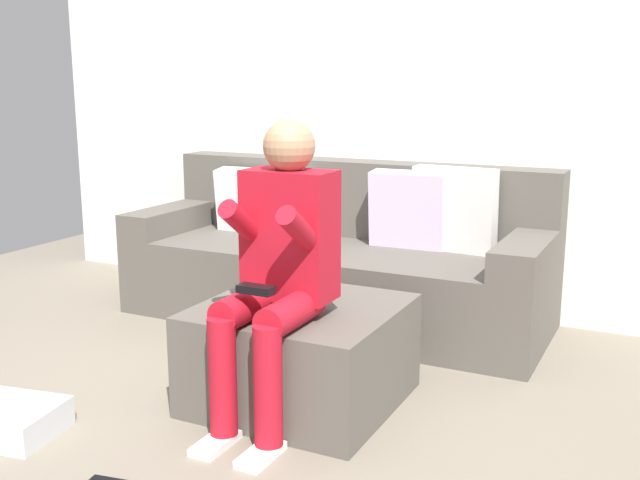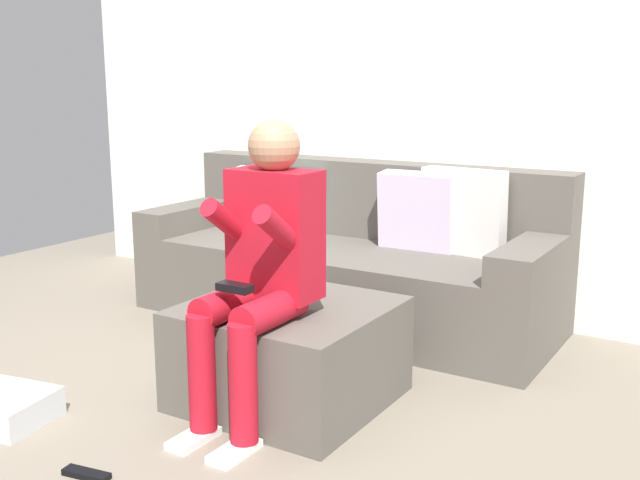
# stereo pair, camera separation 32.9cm
# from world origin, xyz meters

# --- Properties ---
(ground_plane) EXTENTS (6.37, 6.37, 0.00)m
(ground_plane) POSITION_xyz_m (0.00, 0.00, 0.00)
(ground_plane) COLOR slate
(wall_back) EXTENTS (4.90, 0.10, 2.68)m
(wall_back) POSITION_xyz_m (0.00, 2.19, 1.34)
(wall_back) COLOR white
(wall_back) RESTS_ON ground_plane
(couch_sectional) EXTENTS (2.38, 0.90, 0.89)m
(couch_sectional) POSITION_xyz_m (-0.14, 1.76, 0.34)
(couch_sectional) COLOR #59544C
(couch_sectional) RESTS_ON ground_plane
(ottoman) EXTENTS (0.80, 0.78, 0.43)m
(ottoman) POSITION_xyz_m (0.22, 0.62, 0.21)
(ottoman) COLOR #59544C
(ottoman) RESTS_ON ground_plane
(person_seated) EXTENTS (0.36, 0.63, 1.20)m
(person_seated) POSITION_xyz_m (0.22, 0.42, 0.67)
(person_seated) COLOR red
(person_seated) RESTS_ON ground_plane
(remote_near_ottoman) EXTENTS (0.18, 0.08, 0.02)m
(remote_near_ottoman) POSITION_xyz_m (-0.02, -0.29, 0.01)
(remote_near_ottoman) COLOR black
(remote_near_ottoman) RESTS_ON ground_plane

